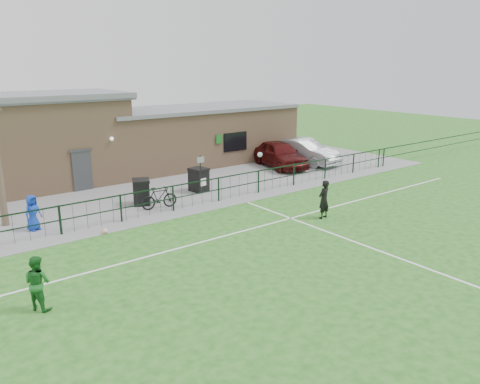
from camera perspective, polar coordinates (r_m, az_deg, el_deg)
ground at (r=16.45m, az=10.77°, el=-8.08°), size 90.00×90.00×0.00m
paving_strip at (r=26.83m, az=-11.12°, el=1.19°), size 34.00×13.00×0.02m
pitch_line_touch at (r=22.04m, az=-4.44°, el=-1.71°), size 28.00×0.10×0.01m
pitch_line_mid at (r=19.12m, az=1.83°, el=-4.38°), size 28.00×0.10×0.01m
pitch_line_perp at (r=17.89m, az=15.09°, el=-6.36°), size 0.10×16.00×0.01m
perimeter_fence at (r=22.03m, az=-4.76°, el=-0.10°), size 28.00×0.10×1.20m
wheelie_bin_left at (r=22.52m, az=-11.95°, el=-0.09°), size 1.02×1.07×1.13m
wheelie_bin_right at (r=24.41m, az=-5.05°, el=1.41°), size 0.91×0.99×1.14m
sign_post at (r=23.87m, az=-4.82°, el=2.16°), size 0.08×0.08×2.00m
car_maroon at (r=30.14m, az=4.83°, el=4.63°), size 3.05×5.21×1.66m
car_silver at (r=31.33m, az=7.80°, el=4.93°), size 2.39×5.16×1.64m
bicycle_d at (r=21.73m, az=-9.83°, el=-0.69°), size 1.75×0.72×1.02m
spectator_child at (r=20.34m, az=-23.96°, el=-2.32°), size 0.84×0.72×1.46m
goalkeeper_kick at (r=20.36m, az=9.98°, el=-0.76°), size 1.85×2.99×2.67m
outfield_player at (r=13.96m, az=-23.46°, el=-10.11°), size 0.88×0.94×1.54m
ball_ground at (r=19.18m, az=-16.14°, el=-4.59°), size 0.23×0.23×0.23m
clubhouse at (r=28.74m, az=-15.64°, el=6.35°), size 24.25×5.40×4.96m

